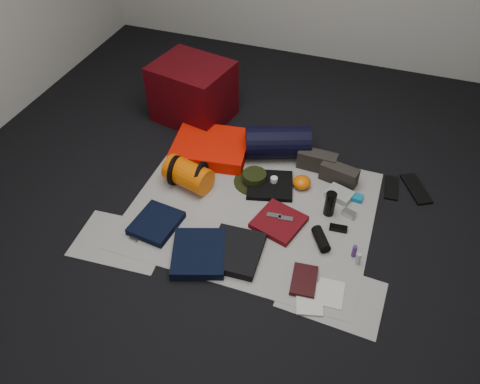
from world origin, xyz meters
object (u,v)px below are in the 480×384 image
(red_cabinet, at_px, (193,92))
(paperback_book, at_px, (304,280))
(water_bottle, at_px, (330,204))
(sleeping_pad, at_px, (211,147))
(navy_duffel, at_px, (278,142))
(compact_camera, at_px, (349,214))
(stuff_sack, at_px, (188,175))

(red_cabinet, height_order, paperback_book, red_cabinet)
(water_bottle, bearing_deg, sleeping_pad, 161.08)
(sleeping_pad, bearing_deg, navy_duffel, 15.36)
(navy_duffel, height_order, compact_camera, navy_duffel)
(stuff_sack, xyz_separation_m, compact_camera, (1.13, 0.08, -0.08))
(navy_duffel, distance_m, water_bottle, 0.69)
(sleeping_pad, bearing_deg, paperback_book, -44.16)
(navy_duffel, bearing_deg, paperback_book, -86.53)
(water_bottle, distance_m, compact_camera, 0.15)
(navy_duffel, bearing_deg, sleeping_pad, 174.84)
(red_cabinet, distance_m, compact_camera, 1.62)
(stuff_sack, bearing_deg, compact_camera, 3.98)
(red_cabinet, xyz_separation_m, compact_camera, (1.43, -0.72, -0.22))
(red_cabinet, relative_size, compact_camera, 6.48)
(stuff_sack, xyz_separation_m, paperback_book, (0.98, -0.54, -0.08))
(compact_camera, bearing_deg, navy_duffel, 166.12)
(navy_duffel, distance_m, compact_camera, 0.78)
(red_cabinet, distance_m, stuff_sack, 0.86)
(navy_duffel, bearing_deg, water_bottle, -63.96)
(red_cabinet, xyz_separation_m, stuff_sack, (0.30, -0.80, -0.14))
(navy_duffel, bearing_deg, stuff_sack, -154.08)
(red_cabinet, relative_size, stuff_sack, 1.76)
(sleeping_pad, bearing_deg, compact_camera, -15.68)
(red_cabinet, height_order, navy_duffel, red_cabinet)
(water_bottle, bearing_deg, stuff_sack, -176.87)
(sleeping_pad, relative_size, navy_duffel, 1.17)
(stuff_sack, relative_size, compact_camera, 3.69)
(navy_duffel, xyz_separation_m, paperback_book, (0.48, -1.07, -0.11))
(paperback_book, bearing_deg, water_bottle, 81.79)
(sleeping_pad, relative_size, stuff_sack, 1.69)
(navy_duffel, height_order, paperback_book, navy_duffel)
(sleeping_pad, distance_m, navy_duffel, 0.51)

